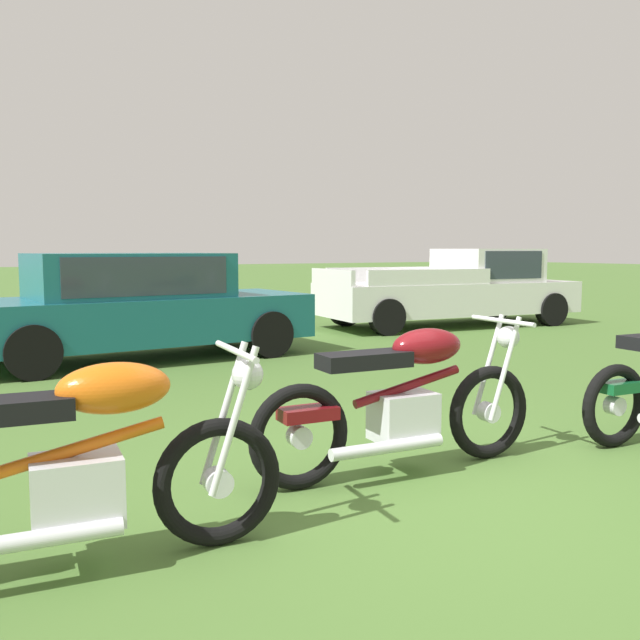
{
  "coord_description": "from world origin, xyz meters",
  "views": [
    {
      "loc": [
        -2.81,
        -3.2,
        1.48
      ],
      "look_at": [
        0.47,
        2.34,
        0.82
      ],
      "focal_mm": 38.94,
      "sensor_mm": 36.0,
      "label": 1
    }
  ],
  "objects_px": {
    "motorcycle_maroon": "(404,401)",
    "car_teal": "(136,301)",
    "motorcycle_orange": "(77,468)",
    "pickup_truck_white": "(460,287)"
  },
  "relations": [
    {
      "from": "motorcycle_maroon",
      "to": "car_teal",
      "type": "bearing_deg",
      "value": 96.49
    },
    {
      "from": "motorcycle_orange",
      "to": "pickup_truck_white",
      "type": "distance_m",
      "value": 11.1
    },
    {
      "from": "motorcycle_orange",
      "to": "pickup_truck_white",
      "type": "relative_size",
      "value": 0.39
    },
    {
      "from": "motorcycle_orange",
      "to": "motorcycle_maroon",
      "type": "distance_m",
      "value": 2.19
    },
    {
      "from": "motorcycle_maroon",
      "to": "pickup_truck_white",
      "type": "xyz_separation_m",
      "value": [
        6.46,
        6.62,
        0.27
      ]
    },
    {
      "from": "motorcycle_orange",
      "to": "pickup_truck_white",
      "type": "xyz_separation_m",
      "value": [
        8.62,
        6.99,
        0.27
      ]
    },
    {
      "from": "car_teal",
      "to": "pickup_truck_white",
      "type": "bearing_deg",
      "value": 6.23
    },
    {
      "from": "motorcycle_orange",
      "to": "car_teal",
      "type": "xyz_separation_m",
      "value": [
        1.98,
        5.99,
        0.31
      ]
    },
    {
      "from": "motorcycle_orange",
      "to": "pickup_truck_white",
      "type": "bearing_deg",
      "value": 45.87
    },
    {
      "from": "car_teal",
      "to": "pickup_truck_white",
      "type": "xyz_separation_m",
      "value": [
        6.64,
        1.0,
        -0.05
      ]
    }
  ]
}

